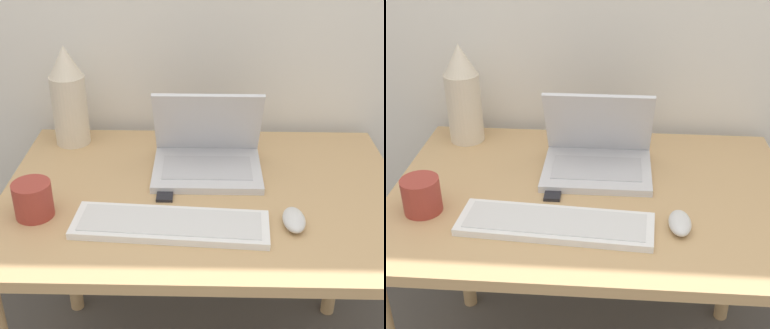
# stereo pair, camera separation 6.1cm
# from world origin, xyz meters

# --- Properties ---
(desk) EXTENTS (1.08, 0.75, 0.74)m
(desk) POSITION_xyz_m (0.00, 0.38, 0.64)
(desk) COLOR tan
(desk) RESTS_ON ground_plane
(laptop) EXTENTS (0.30, 0.24, 0.24)m
(laptop) POSITION_xyz_m (0.01, 0.50, 0.79)
(laptop) COLOR silver
(laptop) RESTS_ON desk
(keyboard) EXTENTS (0.48, 0.17, 0.02)m
(keyboard) POSITION_xyz_m (-0.08, 0.20, 0.75)
(keyboard) COLOR white
(keyboard) RESTS_ON desk
(mouse) EXTENTS (0.05, 0.10, 0.03)m
(mouse) POSITION_xyz_m (0.22, 0.22, 0.75)
(mouse) COLOR silver
(mouse) RESTS_ON desk
(vase) EXTENTS (0.11, 0.11, 0.31)m
(vase) POSITION_xyz_m (-0.41, 0.66, 0.89)
(vase) COLOR beige
(vase) RESTS_ON desk
(mp3_player) EXTENTS (0.04, 0.06, 0.01)m
(mp3_player) POSITION_xyz_m (-0.10, 0.34, 0.74)
(mp3_player) COLOR black
(mp3_player) RESTS_ON desk
(mug) EXTENTS (0.10, 0.10, 0.09)m
(mug) POSITION_xyz_m (-0.42, 0.25, 0.78)
(mug) COLOR #9E382D
(mug) RESTS_ON desk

